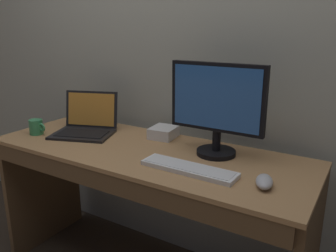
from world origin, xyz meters
TOP-DOWN VIEW (x-y plane):
  - back_wall at (0.00, 0.37)m, footprint 5.11×0.04m
  - desk at (0.00, -0.02)m, footprint 1.63×0.60m
  - laptop_black at (-0.44, 0.05)m, footprint 0.39×0.36m
  - external_monitor at (0.33, 0.10)m, footprint 0.45×0.19m
  - wired_keyboard at (0.31, -0.12)m, footprint 0.42×0.12m
  - computer_mouse at (0.62, -0.11)m, footprint 0.10×0.13m
  - external_drive_box at (-0.02, 0.21)m, footprint 0.14×0.16m
  - coffee_mug at (-0.67, -0.11)m, footprint 0.11×0.07m

SIDE VIEW (x-z plane):
  - desk at x=0.00m, z-range 0.16..0.94m
  - wired_keyboard at x=0.31m, z-range 0.77..0.79m
  - computer_mouse at x=0.62m, z-range 0.77..0.81m
  - external_drive_box at x=-0.02m, z-range 0.77..0.83m
  - coffee_mug at x=-0.67m, z-range 0.77..0.86m
  - laptop_black at x=-0.44m, z-range 0.71..0.93m
  - external_monitor at x=0.33m, z-range 0.79..1.23m
  - back_wall at x=0.00m, z-range 0.00..2.85m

